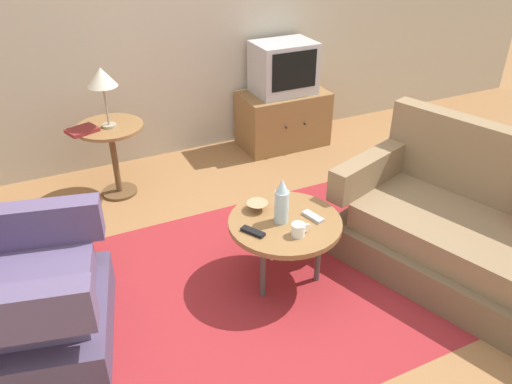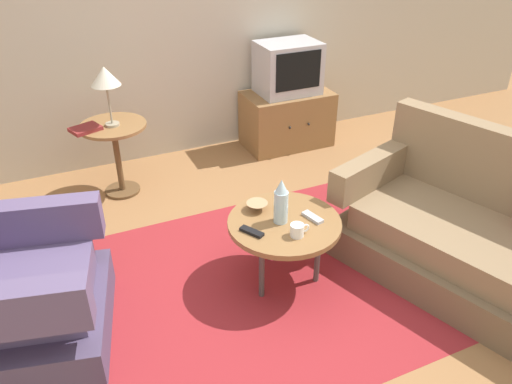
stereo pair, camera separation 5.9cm
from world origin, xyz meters
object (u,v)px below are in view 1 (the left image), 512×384
object	(u,v)px
armchair	(12,300)
tv_remote_silver	(313,217)
television	(284,68)
mug	(299,230)
side_table	(112,145)
coffee_table	(285,225)
vase	(282,202)
table_lamp	(102,79)
couch	(477,238)
tv_remote_dark	(253,232)
bowl	(257,206)
tv_stand	(283,119)
book	(82,130)

from	to	relation	value
armchair	tv_remote_silver	xyz separation A→B (m)	(1.77, -0.19, 0.15)
television	mug	world-z (taller)	television
side_table	coffee_table	bearing A→B (deg)	-64.73
coffee_table	vase	world-z (taller)	vase
side_table	table_lamp	size ratio (longest dim) A/B	1.31
couch	television	distance (m)	2.42
coffee_table	side_table	distance (m)	1.74
vase	tv_remote_dark	world-z (taller)	vase
mug	bowl	world-z (taller)	mug
vase	tv_remote_silver	xyz separation A→B (m)	(0.20, -0.05, -0.13)
table_lamp	tv_remote_dark	distance (m)	1.75
side_table	mug	bearing A→B (deg)	-66.97
bowl	tv_stand	bearing A→B (deg)	57.01
armchair	mug	xyz separation A→B (m)	(1.60, -0.31, 0.18)
couch	tv_remote_silver	bearing A→B (deg)	45.65
television	couch	bearing A→B (deg)	-86.26
coffee_table	book	distance (m)	1.82
side_table	book	distance (m)	0.28
couch	vase	distance (m)	1.30
coffee_table	television	distance (m)	2.13
couch	mug	xyz separation A→B (m)	(-1.13, 0.34, 0.19)
armchair	tv_remote_dark	distance (m)	1.38
television	vase	distance (m)	2.12
coffee_table	book	xyz separation A→B (m)	(-0.95, 1.54, 0.21)
vase	side_table	bearing A→B (deg)	114.58
tv_stand	coffee_table	bearing A→B (deg)	-117.84
armchair	bowl	xyz separation A→B (m)	(1.49, 0.05, 0.17)
coffee_table	side_table	xyz separation A→B (m)	(-0.74, 1.57, 0.03)
coffee_table	side_table	world-z (taller)	side_table
bowl	side_table	bearing A→B (deg)	114.73
armchair	tv_stand	bearing A→B (deg)	136.66
television	vase	xyz separation A→B (m)	(-1.00, -1.86, -0.18)
television	table_lamp	distance (m)	1.76
coffee_table	vase	size ratio (longest dim) A/B	2.40
couch	table_lamp	bearing A→B (deg)	23.53
bowl	book	xyz separation A→B (m)	(-0.85, 1.35, 0.15)
tv_remote_silver	tv_remote_dark	bearing A→B (deg)	-105.77
television	table_lamp	xyz separation A→B (m)	(-1.72, -0.31, 0.22)
couch	vase	bearing A→B (deg)	47.25
tv_remote_silver	vase	bearing A→B (deg)	-119.48
bowl	book	distance (m)	1.60
tv_stand	tv_remote_dark	bearing A→B (deg)	-122.80
tv_remote_dark	television	bearing A→B (deg)	117.23
tv_remote_silver	side_table	bearing A→B (deg)	-164.52
couch	book	xyz separation A→B (m)	(-2.08, 2.04, 0.33)
side_table	tv_stand	distance (m)	1.75
mug	couch	bearing A→B (deg)	-16.64
coffee_table	tv_remote_dark	xyz separation A→B (m)	(-0.24, -0.04, 0.05)
side_table	mug	distance (m)	1.89
side_table	book	world-z (taller)	book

